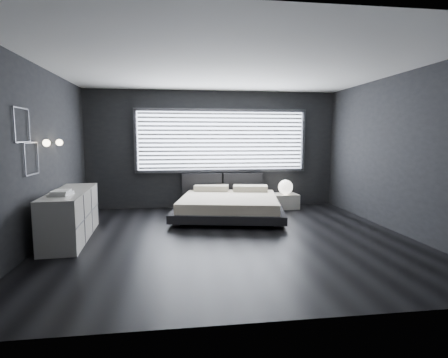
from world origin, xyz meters
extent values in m
plane|color=black|center=(0.00, 0.00, 0.00)|extent=(6.00, 6.00, 0.00)
plane|color=silver|center=(0.00, 0.00, 2.80)|extent=(6.00, 6.00, 0.00)
cube|color=black|center=(0.00, 2.75, 1.40)|extent=(6.00, 0.04, 2.80)
cube|color=black|center=(0.00, -2.75, 1.40)|extent=(6.00, 0.04, 2.80)
cube|color=black|center=(-3.00, 0.00, 1.40)|extent=(0.04, 5.50, 2.80)
cube|color=black|center=(3.00, 0.00, 1.40)|extent=(0.04, 5.50, 2.80)
cube|color=white|center=(0.20, 2.73, 1.61)|extent=(4.00, 0.02, 1.38)
cube|color=#47474C|center=(-1.84, 2.70, 1.61)|extent=(0.06, 0.08, 1.48)
cube|color=#47474C|center=(2.24, 2.70, 1.61)|extent=(0.06, 0.08, 1.48)
cube|color=#47474C|center=(0.20, 2.70, 2.34)|extent=(4.14, 0.08, 0.06)
cube|color=#47474C|center=(0.20, 2.70, 0.88)|extent=(4.14, 0.08, 0.06)
cube|color=silver|center=(0.20, 2.67, 1.61)|extent=(3.94, 0.03, 1.32)
cube|color=black|center=(-0.29, 2.64, 0.57)|extent=(0.96, 0.16, 0.52)
cube|color=black|center=(0.71, 2.64, 0.57)|extent=(0.96, 0.16, 0.52)
cylinder|color=silver|center=(-2.95, 0.05, 1.60)|extent=(0.10, 0.02, 0.02)
sphere|color=#FFE5B7|center=(-2.88, 0.05, 1.60)|extent=(0.11, 0.11, 0.11)
cylinder|color=silver|center=(-2.95, 0.65, 1.60)|extent=(0.10, 0.02, 0.02)
sphere|color=#FFE5B7|center=(-2.88, 0.65, 1.60)|extent=(0.11, 0.11, 0.11)
cube|color=#47474C|center=(-2.98, -0.55, 2.08)|extent=(0.01, 0.46, 0.02)
cube|color=#47474C|center=(-2.98, -0.55, 1.62)|extent=(0.01, 0.46, 0.02)
cube|color=#47474C|center=(-2.98, -0.32, 1.85)|extent=(0.01, 0.02, 0.46)
cube|color=#47474C|center=(-2.98, -0.78, 1.85)|extent=(0.01, 0.02, 0.46)
cube|color=#47474C|center=(-2.98, -0.30, 1.61)|extent=(0.01, 0.46, 0.02)
cube|color=#47474C|center=(-2.98, -0.30, 1.15)|extent=(0.01, 0.46, 0.02)
cube|color=#47474C|center=(-2.98, -0.07, 1.38)|extent=(0.01, 0.02, 0.46)
cube|color=#47474C|center=(-2.98, -0.53, 1.38)|extent=(0.01, 0.02, 0.46)
cube|color=black|center=(-0.91, 0.90, 0.04)|extent=(0.14, 0.14, 0.08)
cube|color=black|center=(0.98, 0.52, 0.04)|extent=(0.14, 0.14, 0.08)
cube|color=black|center=(-0.57, 2.58, 0.04)|extent=(0.14, 0.14, 0.08)
cube|color=black|center=(1.32, 2.20, 0.04)|extent=(0.14, 0.14, 0.08)
cube|color=black|center=(0.21, 1.55, 0.16)|extent=(2.60, 2.52, 0.16)
cube|color=beige|center=(0.21, 1.55, 0.34)|extent=(2.34, 2.34, 0.20)
cube|color=beige|center=(-0.09, 2.41, 0.51)|extent=(0.86, 0.57, 0.13)
cube|color=beige|center=(0.81, 2.23, 0.51)|extent=(0.86, 0.57, 0.13)
cube|color=silver|center=(1.67, 2.30, 0.17)|extent=(0.61, 0.51, 0.35)
sphere|color=white|center=(1.67, 2.25, 0.52)|extent=(0.34, 0.34, 0.34)
cube|color=silver|center=(-2.65, 0.31, 0.40)|extent=(0.68, 2.04, 0.81)
cube|color=#47474C|center=(-2.37, 0.33, 0.40)|extent=(0.13, 1.99, 0.79)
cube|color=silver|center=(-2.66, -0.12, 0.83)|extent=(0.31, 0.39, 0.04)
cube|color=silver|center=(-2.65, -0.14, 0.87)|extent=(0.25, 0.33, 0.03)
camera|label=1|loc=(-0.89, -5.69, 1.68)|focal=28.00mm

